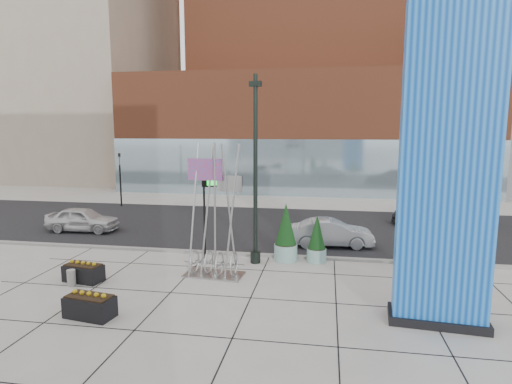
% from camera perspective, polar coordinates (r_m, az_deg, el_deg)
% --- Properties ---
extents(ground, '(160.00, 160.00, 0.00)m').
position_cam_1_polar(ground, '(16.78, -3.55, -12.41)').
color(ground, '#9E9991').
rests_on(ground, ground).
extents(street_asphalt, '(80.00, 12.00, 0.02)m').
position_cam_1_polar(street_asphalt, '(26.20, 1.39, -4.65)').
color(street_asphalt, black).
rests_on(street_asphalt, ground).
extents(curb_edge, '(80.00, 0.30, 0.12)m').
position_cam_1_polar(curb_edge, '(20.47, -1.00, -8.31)').
color(curb_edge, gray).
rests_on(curb_edge, ground).
extents(tower_podium, '(34.00, 10.00, 11.00)m').
position_cam_1_polar(tower_podium, '(42.33, 6.05, 7.86)').
color(tower_podium, brown).
rests_on(tower_podium, ground).
extents(tower_glass_front, '(34.00, 0.60, 5.00)m').
position_cam_1_polar(tower_glass_front, '(37.70, 5.54, 3.21)').
color(tower_glass_front, '#8CA5B2').
rests_on(tower_glass_front, ground).
extents(building_beige_left, '(18.00, 20.00, 34.00)m').
position_cam_1_polar(building_beige_left, '(58.49, -22.35, 18.81)').
color(building_beige_left, gray).
rests_on(building_beige_left, ground).
extents(blue_pylon, '(3.01, 1.56, 9.67)m').
position_cam_1_polar(blue_pylon, '(13.82, 24.07, 2.29)').
color(blue_pylon, '#0B47B1').
rests_on(blue_pylon, ground).
extents(lamp_post, '(0.55, 0.45, 8.25)m').
position_cam_1_polar(lamp_post, '(18.70, -0.08, 0.49)').
color(lamp_post, black).
rests_on(lamp_post, ground).
extents(public_art_sculpture, '(2.50, 1.42, 5.45)m').
position_cam_1_polar(public_art_sculpture, '(17.54, -5.59, -6.59)').
color(public_art_sculpture, '#A5A8AA').
rests_on(public_art_sculpture, ground).
extents(concrete_bollard, '(0.32, 0.32, 0.62)m').
position_cam_1_polar(concrete_bollard, '(18.14, -23.40, -10.45)').
color(concrete_bollard, gray).
rests_on(concrete_bollard, ground).
extents(overhead_street_sign, '(1.79, 0.69, 3.88)m').
position_cam_1_polar(overhead_street_sign, '(18.84, -5.04, 0.37)').
color(overhead_street_sign, black).
rests_on(overhead_street_sign, ground).
extents(round_planter_east, '(0.87, 0.87, 2.19)m').
position_cam_1_polar(round_planter_east, '(19.80, 19.25, -6.46)').
color(round_planter_east, '#85B3AB').
rests_on(round_planter_east, ground).
extents(round_planter_mid, '(0.87, 0.87, 2.18)m').
position_cam_1_polar(round_planter_mid, '(19.50, 8.11, -6.29)').
color(round_planter_mid, '#85B3AB').
rests_on(round_planter_mid, ground).
extents(round_planter_west, '(1.06, 1.06, 2.65)m').
position_cam_1_polar(round_planter_west, '(19.52, 4.00, -5.52)').
color(round_planter_west, '#85B3AB').
rests_on(round_planter_west, ground).
extents(box_planter_north, '(1.61, 0.99, 0.83)m').
position_cam_1_polar(box_planter_north, '(18.43, -22.02, -9.85)').
color(box_planter_north, black).
rests_on(box_planter_north, ground).
extents(box_planter_south, '(1.66, 1.02, 0.86)m').
position_cam_1_polar(box_planter_south, '(15.08, -21.29, -13.88)').
color(box_planter_south, black).
rests_on(box_planter_south, ground).
extents(car_white_west, '(4.19, 1.80, 1.41)m').
position_cam_1_polar(car_white_west, '(26.92, -22.12, -3.42)').
color(car_white_west, silver).
rests_on(car_white_west, ground).
extents(car_silver_mid, '(4.29, 1.75, 1.38)m').
position_cam_1_polar(car_silver_mid, '(22.16, 10.00, -5.43)').
color(car_silver_mid, '#A4A5AC').
rests_on(car_silver_mid, ground).
extents(car_dark_east, '(5.90, 3.37, 1.61)m').
position_cam_1_polar(car_dark_east, '(28.81, 23.05, -2.51)').
color(car_dark_east, black).
rests_on(car_dark_east, ground).
extents(traffic_signal, '(0.15, 0.18, 4.10)m').
position_cam_1_polar(traffic_signal, '(34.23, -17.66, 1.97)').
color(traffic_signal, black).
rests_on(traffic_signal, ground).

